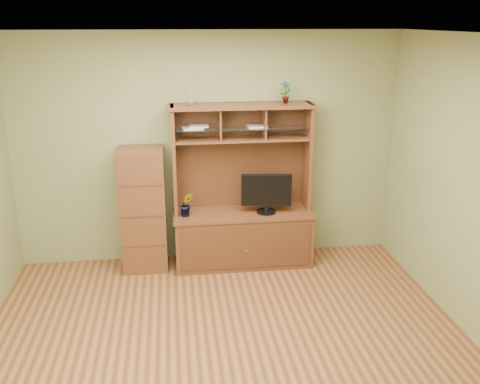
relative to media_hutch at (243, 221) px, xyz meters
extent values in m
cube|color=#5A2E19|center=(-0.37, -1.73, -0.53)|extent=(4.50, 4.00, 0.02)
cube|color=white|center=(-0.37, -1.73, 2.19)|extent=(4.50, 4.00, 0.02)
cube|color=olive|center=(-0.37, 0.28, 0.83)|extent=(4.50, 0.02, 2.70)
cube|color=olive|center=(-0.37, -3.74, 0.83)|extent=(4.50, 0.02, 2.70)
cube|color=#482A14|center=(0.00, -0.02, -0.21)|extent=(1.60, 0.55, 0.62)
cube|color=#391E0F|center=(0.00, -0.30, -0.21)|extent=(1.50, 0.01, 0.50)
sphere|color=silver|center=(0.00, -0.32, -0.24)|extent=(0.02, 0.02, 0.02)
cube|color=#482A14|center=(0.00, -0.02, 0.11)|extent=(1.64, 0.59, 0.03)
cube|color=#482A14|center=(-0.78, 0.08, 0.75)|extent=(0.04, 0.35, 1.25)
cube|color=#482A14|center=(0.78, 0.08, 0.75)|extent=(0.04, 0.35, 1.25)
cube|color=#391E0F|center=(0.00, 0.24, 0.75)|extent=(1.52, 0.02, 1.25)
cube|color=#482A14|center=(0.00, 0.08, 1.36)|extent=(1.66, 0.40, 0.04)
cube|color=#482A14|center=(0.00, 0.08, 0.98)|extent=(1.52, 0.32, 0.02)
cube|color=#482A14|center=(-0.25, 0.08, 1.16)|extent=(0.02, 0.31, 0.35)
cube|color=#482A14|center=(0.25, 0.08, 1.16)|extent=(0.02, 0.31, 0.35)
cube|color=silver|center=(0.00, 0.07, 1.11)|extent=(1.50, 0.27, 0.01)
cylinder|color=black|center=(0.27, -0.08, 0.14)|extent=(0.23, 0.23, 0.02)
cylinder|color=black|center=(0.27, -0.08, 0.19)|extent=(0.05, 0.05, 0.07)
cube|color=black|center=(0.27, -0.08, 0.40)|extent=(0.59, 0.12, 0.38)
imported|color=#2E551D|center=(-0.66, -0.08, 0.27)|extent=(0.16, 0.13, 0.29)
imported|color=#356925|center=(0.49, 0.08, 1.50)|extent=(0.15, 0.11, 0.25)
cylinder|color=silver|center=(-0.57, 0.08, 1.42)|extent=(0.05, 0.05, 0.09)
cylinder|color=tan|center=(-0.57, 0.08, 1.56)|extent=(0.03, 0.03, 0.17)
cube|color=silver|center=(-0.56, 0.08, 1.12)|extent=(0.24, 0.19, 0.02)
cube|color=silver|center=(-0.49, 0.08, 1.14)|extent=(0.22, 0.17, 0.02)
cube|color=silver|center=(0.17, 0.08, 1.12)|extent=(0.23, 0.18, 0.02)
cube|color=#482A14|center=(-1.15, 0.02, 0.20)|extent=(0.51, 0.46, 1.43)
cube|color=#391E0F|center=(-1.15, -0.21, -0.16)|extent=(0.47, 0.01, 0.02)
cube|color=#391E0F|center=(-1.15, -0.21, 0.20)|extent=(0.47, 0.01, 0.01)
cube|color=#391E0F|center=(-1.15, -0.21, 0.55)|extent=(0.47, 0.01, 0.02)
camera|label=1|loc=(-0.80, -5.87, 2.29)|focal=40.00mm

